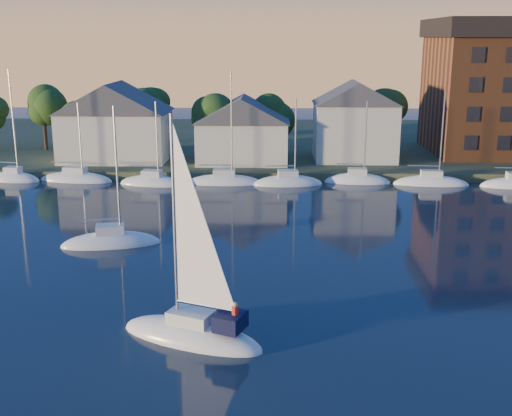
{
  "coord_description": "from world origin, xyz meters",
  "views": [
    {
      "loc": [
        -2.15,
        -21.68,
        15.92
      ],
      "look_at": [
        -3.37,
        22.0,
        4.31
      ],
      "focal_mm": 45.0,
      "sensor_mm": 36.0,
      "label": 1
    }
  ],
  "objects_px": {
    "clubhouse_east": "(355,120)",
    "clubhouse_centre": "(243,129)",
    "hero_sailboat": "(194,330)",
    "drifting_sailboat_left": "(111,244)",
    "clubhouse_west": "(115,121)"
  },
  "relations": [
    {
      "from": "clubhouse_east",
      "to": "clubhouse_west",
      "type": "bearing_deg",
      "value": -178.09
    },
    {
      "from": "clubhouse_centre",
      "to": "clubhouse_east",
      "type": "relative_size",
      "value": 1.1
    },
    {
      "from": "clubhouse_east",
      "to": "hero_sailboat",
      "type": "relative_size",
      "value": 0.79
    },
    {
      "from": "clubhouse_west",
      "to": "clubhouse_east",
      "type": "xyz_separation_m",
      "value": [
        30.0,
        1.0,
        0.07
      ]
    },
    {
      "from": "clubhouse_east",
      "to": "drifting_sailboat_left",
      "type": "xyz_separation_m",
      "value": [
        -23.03,
        -32.53,
        -5.9
      ]
    },
    {
      "from": "clubhouse_centre",
      "to": "drifting_sailboat_left",
      "type": "bearing_deg",
      "value": -106.48
    },
    {
      "from": "clubhouse_west",
      "to": "hero_sailboat",
      "type": "distance_m",
      "value": 50.6
    },
    {
      "from": "clubhouse_west",
      "to": "hero_sailboat",
      "type": "bearing_deg",
      "value": -71.98
    },
    {
      "from": "clubhouse_east",
      "to": "clubhouse_centre",
      "type": "bearing_deg",
      "value": -171.87
    },
    {
      "from": "hero_sailboat",
      "to": "drifting_sailboat_left",
      "type": "distance_m",
      "value": 18.44
    },
    {
      "from": "hero_sailboat",
      "to": "clubhouse_west",
      "type": "bearing_deg",
      "value": -49.54
    },
    {
      "from": "clubhouse_centre",
      "to": "hero_sailboat",
      "type": "distance_m",
      "value": 47.07
    },
    {
      "from": "hero_sailboat",
      "to": "drifting_sailboat_left",
      "type": "relative_size",
      "value": 1.1
    },
    {
      "from": "clubhouse_east",
      "to": "hero_sailboat",
      "type": "height_order",
      "value": "hero_sailboat"
    },
    {
      "from": "clubhouse_centre",
      "to": "clubhouse_east",
      "type": "distance_m",
      "value": 14.17
    }
  ]
}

